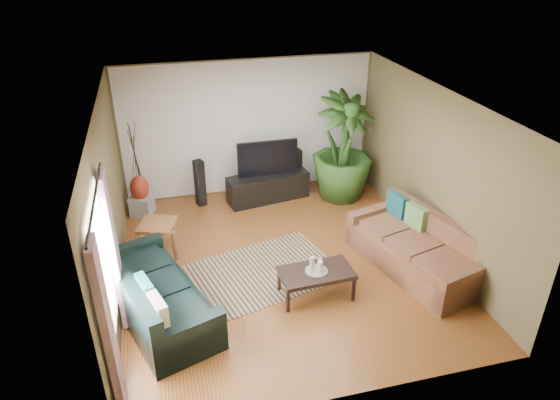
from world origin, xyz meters
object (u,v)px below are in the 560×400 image
object	(u,v)px
potted_plant	(343,148)
side_table	(159,239)
coffee_table	(316,283)
speaker_left	(200,183)
vase	(140,188)
tv_stand	(268,187)
sofa_right	(415,245)
television	(267,158)
pedestal	(142,205)
sofa_left	(157,290)
speaker_right	(297,170)

from	to	relation	value
potted_plant	side_table	size ratio (longest dim) A/B	3.57
coffee_table	speaker_left	xyz separation A→B (m)	(-1.31, 3.26, 0.25)
potted_plant	vase	distance (m)	3.94
tv_stand	vase	size ratio (longest dim) A/B	3.33
sofa_right	vase	xyz separation A→B (m)	(-4.15, 2.86, 0.13)
tv_stand	television	xyz separation A→B (m)	(0.00, 0.02, 0.62)
vase	coffee_table	bearing A→B (deg)	-52.14
speaker_left	potted_plant	size ratio (longest dim) A/B	0.44
coffee_table	television	xyz separation A→B (m)	(0.01, 3.16, 0.67)
pedestal	potted_plant	bearing A→B (deg)	-3.19
coffee_table	tv_stand	distance (m)	3.14
sofa_left	side_table	size ratio (longest dim) A/B	3.82
sofa_left	speaker_right	xyz separation A→B (m)	(2.92, 3.28, 0.02)
vase	side_table	bearing A→B (deg)	-79.42
coffee_table	speaker_right	bearing A→B (deg)	76.07
sofa_left	vase	distance (m)	3.01
vase	speaker_right	bearing A→B (deg)	5.12
speaker_right	side_table	distance (m)	3.34
tv_stand	potted_plant	size ratio (longest dim) A/B	0.77
coffee_table	vase	size ratio (longest dim) A/B	2.19
tv_stand	speaker_right	size ratio (longest dim) A/B	1.81
sofa_right	speaker_right	xyz separation A→B (m)	(-1.03, 3.14, 0.02)
television	speaker_right	size ratio (longest dim) A/B	1.33
sofa_left	side_table	bearing A→B (deg)	-22.14
potted_plant	sofa_right	bearing A→B (deg)	-84.65
speaker_left	pedestal	size ratio (longest dim) A/B	2.46
sofa_right	television	world-z (taller)	television
potted_plant	tv_stand	bearing A→B (deg)	171.53
sofa_left	side_table	distance (m)	1.54
sofa_right	side_table	distance (m)	4.12
vase	side_table	distance (m)	1.51
tv_stand	speaker_right	world-z (taller)	speaker_right
sofa_left	vase	size ratio (longest dim) A/B	4.66
television	side_table	size ratio (longest dim) A/B	2.00
side_table	tv_stand	bearing A→B (deg)	33.92
potted_plant	sofa_left	bearing A→B (deg)	-143.12
speaker_right	sofa_right	bearing A→B (deg)	-81.11
speaker_left	pedestal	bearing A→B (deg)	166.95
speaker_right	vase	size ratio (longest dim) A/B	1.84
television	speaker_right	world-z (taller)	television
television	speaker_right	xyz separation A→B (m)	(0.67, 0.26, -0.44)
speaker_left	television	bearing A→B (deg)	-23.19
speaker_left	speaker_right	xyz separation A→B (m)	(2.00, 0.16, -0.02)
speaker_left	potted_plant	world-z (taller)	potted_plant
potted_plant	side_table	bearing A→B (deg)	-161.03
speaker_right	vase	world-z (taller)	speaker_right
sofa_left	sofa_right	world-z (taller)	same
side_table	sofa_right	bearing A→B (deg)	-19.76
speaker_left	speaker_right	bearing A→B (deg)	-14.30
coffee_table	side_table	world-z (taller)	side_table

